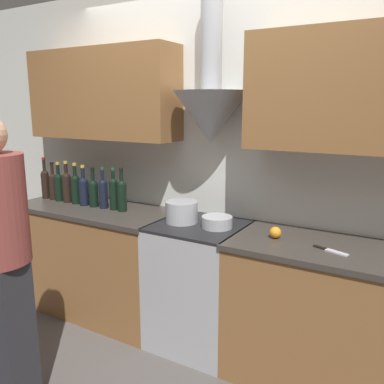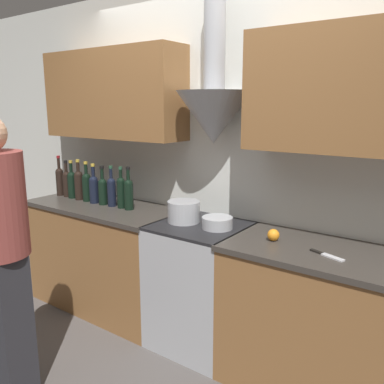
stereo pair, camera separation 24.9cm
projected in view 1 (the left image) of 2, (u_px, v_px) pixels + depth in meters
name	position (u px, v px, depth m)	size (l,w,h in m)	color
ground_plane	(175.00, 366.00, 2.73)	(12.00, 12.00, 0.00)	#4C4744
wall_back	(216.00, 140.00, 2.94)	(8.40, 0.52, 2.60)	silver
counter_left	(97.00, 259.00, 3.40)	(1.37, 0.62, 0.90)	brown
counter_right	(333.00, 318.00, 2.46)	(1.27, 0.62, 0.90)	brown
stove_range	(199.00, 284.00, 2.92)	(0.61, 0.60, 0.90)	#A8AAAF
wine_bottle_0	(45.00, 182.00, 3.59)	(0.07, 0.07, 0.36)	black
wine_bottle_1	(53.00, 185.00, 3.54)	(0.07, 0.07, 0.33)	black
wine_bottle_2	(59.00, 185.00, 3.49)	(0.08, 0.08, 0.34)	black
wine_bottle_3	(67.00, 186.00, 3.44)	(0.08, 0.08, 0.35)	black
wine_bottle_4	(76.00, 187.00, 3.39)	(0.08, 0.08, 0.34)	black
wine_bottle_5	(84.00, 190.00, 3.33)	(0.08, 0.08, 0.33)	black
wine_bottle_6	(93.00, 191.00, 3.29)	(0.07, 0.07, 0.32)	black
wine_bottle_7	(103.00, 192.00, 3.24)	(0.07, 0.07, 0.33)	black
wine_bottle_8	(114.00, 192.00, 3.19)	(0.07, 0.07, 0.33)	black
wine_bottle_9	(122.00, 194.00, 3.15)	(0.07, 0.07, 0.34)	black
stock_pot	(182.00, 212.00, 2.87)	(0.23, 0.23, 0.15)	#A8AAAF
mixing_bowl	(217.00, 222.00, 2.75)	(0.21, 0.21, 0.08)	#A8AAAF
orange_fruit	(275.00, 232.00, 2.53)	(0.07, 0.07, 0.07)	orange
chefs_knife	(331.00, 251.00, 2.31)	(0.21, 0.10, 0.01)	silver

